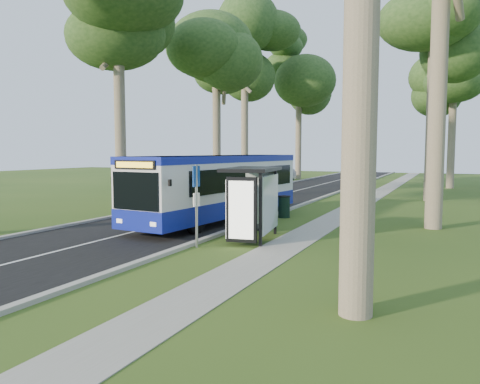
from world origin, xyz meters
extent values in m
plane|color=#2C4916|center=(0.00, 0.00, 0.00)|extent=(120.00, 120.00, 0.00)
cube|color=black|center=(-3.50, 10.00, 0.01)|extent=(7.00, 100.00, 0.02)
cube|color=#9E9B93|center=(0.00, 10.00, 0.06)|extent=(0.25, 100.00, 0.12)
cube|color=#9E9B93|center=(-7.00, 10.00, 0.06)|extent=(0.25, 100.00, 0.12)
cube|color=white|center=(-3.50, 10.00, 0.02)|extent=(0.12, 100.00, 0.00)
cube|color=gray|center=(3.00, 10.00, 0.01)|extent=(1.50, 100.00, 0.02)
cube|color=white|center=(-1.75, 4.31, 1.70)|extent=(3.48, 11.69, 2.74)
cube|color=#101D9A|center=(-1.75, 4.31, 0.72)|extent=(3.51, 11.72, 0.77)
cube|color=#101D9A|center=(-1.75, 4.31, 2.92)|extent=(3.51, 11.72, 0.31)
cube|color=black|center=(-1.75, -1.47, 1.82)|extent=(2.15, 0.25, 1.39)
cube|color=yellow|center=(-1.75, -1.50, 2.78)|extent=(1.72, 0.18, 0.21)
cube|color=black|center=(-1.75, -1.40, 0.48)|extent=(2.30, 0.34, 0.29)
cylinder|color=black|center=(-2.83, 0.76, 0.50)|extent=(0.36, 1.02, 1.00)
cylinder|color=black|center=(-0.67, 0.76, 0.50)|extent=(0.36, 1.02, 1.00)
cylinder|color=black|center=(-2.83, 7.67, 0.50)|extent=(0.36, 1.02, 1.00)
cylinder|color=black|center=(-0.67, 7.67, 0.50)|extent=(0.36, 1.02, 1.00)
cylinder|color=gray|center=(0.34, -1.59, 1.41)|extent=(0.09, 0.09, 2.83)
cube|color=navy|center=(0.34, -1.59, 2.43)|extent=(0.07, 0.40, 0.70)
cylinder|color=yellow|center=(0.30, -1.59, 2.60)|extent=(0.03, 0.25, 0.25)
cube|color=white|center=(0.34, -1.59, 1.64)|extent=(0.07, 0.34, 0.45)
cube|color=black|center=(2.06, -0.70, 1.27)|extent=(0.12, 0.12, 2.55)
cube|color=black|center=(2.06, 1.91, 1.27)|extent=(0.12, 0.12, 2.55)
cube|color=black|center=(1.43, 0.61, 2.61)|extent=(2.15, 3.33, 0.12)
cube|color=silver|center=(2.15, 0.61, 1.38)|extent=(0.45, 2.57, 2.04)
cube|color=black|center=(1.43, -0.82, 1.27)|extent=(1.08, 0.33, 2.24)
cube|color=white|center=(1.43, -0.91, 1.27)|extent=(0.86, 0.15, 1.99)
cube|color=black|center=(1.74, 0.91, 0.46)|extent=(0.67, 1.87, 0.06)
cylinder|color=black|center=(0.66, 6.50, 0.52)|extent=(0.57, 0.57, 1.03)
cylinder|color=black|center=(0.66, 6.50, 1.05)|extent=(0.62, 0.62, 0.06)
imported|color=silver|center=(-9.32, 23.48, 0.75)|extent=(2.69, 4.69, 1.50)
imported|color=#A4A6AB|center=(-8.86, 34.50, 0.66)|extent=(1.56, 4.06, 1.32)
cylinder|color=#7A6B56|center=(-10.50, 8.00, 5.57)|extent=(0.68, 0.68, 11.15)
ellipsoid|color=#24461B|center=(-10.50, 8.00, 11.46)|extent=(5.20, 5.20, 7.64)
cylinder|color=#7A6B56|center=(-9.00, 18.00, 4.99)|extent=(0.65, 0.65, 9.98)
ellipsoid|color=#24461B|center=(-9.00, 18.00, 10.27)|extent=(5.20, 5.20, 6.84)
cylinder|color=#7A6B56|center=(-11.00, 28.00, 6.23)|extent=(0.72, 0.72, 12.45)
ellipsoid|color=#24461B|center=(-11.00, 28.00, 12.81)|extent=(5.20, 5.20, 8.54)
cylinder|color=#7A6B56|center=(-8.50, 38.00, 6.16)|extent=(0.71, 0.71, 12.32)
ellipsoid|color=#24461B|center=(-8.50, 38.00, 12.67)|extent=(5.20, 5.20, 8.44)
cylinder|color=#7A6B56|center=(6.50, -6.00, 5.50)|extent=(0.67, 0.67, 10.99)
cylinder|color=#7A6B56|center=(7.50, 6.00, 6.04)|extent=(0.71, 0.71, 12.08)
cylinder|color=#7A6B56|center=(6.80, 18.00, 5.73)|extent=(0.69, 0.69, 11.47)
ellipsoid|color=#24461B|center=(6.80, 18.00, 11.79)|extent=(5.20, 5.20, 7.86)
cylinder|color=#7A6B56|center=(8.00, 30.00, 5.03)|extent=(0.65, 0.65, 10.06)
ellipsoid|color=#24461B|center=(8.00, 30.00, 10.34)|extent=(5.20, 5.20, 6.90)
camera|label=1|loc=(8.17, -15.25, 3.27)|focal=35.00mm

